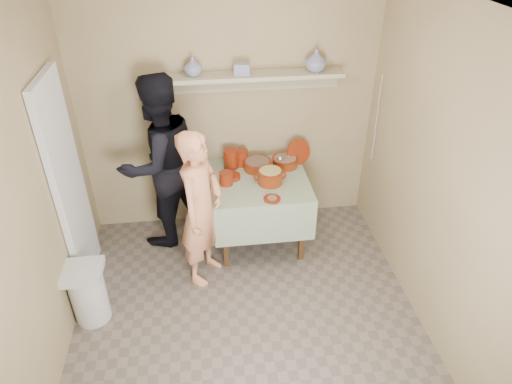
{
  "coord_description": "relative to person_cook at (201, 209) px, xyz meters",
  "views": [
    {
      "loc": [
        -0.28,
        -2.57,
        3.13
      ],
      "look_at": [
        0.15,
        0.75,
        0.95
      ],
      "focal_mm": 32.0,
      "sensor_mm": 36.0,
      "label": 1
    }
  ],
  "objects": [
    {
      "name": "ground",
      "position": [
        0.34,
        -0.81,
        -0.77
      ],
      "size": [
        3.5,
        3.5,
        0.0
      ],
      "primitive_type": "plane",
      "color": "#6C6055",
      "rests_on": "ground"
    },
    {
      "name": "tile_panel",
      "position": [
        -1.12,
        0.14,
        0.23
      ],
      "size": [
        0.06,
        0.7,
        2.0
      ],
      "primitive_type": "cube",
      "color": "silver",
      "rests_on": "ground"
    },
    {
      "name": "plate_stack_a",
      "position": [
        0.33,
        0.73,
        0.09
      ],
      "size": [
        0.15,
        0.15,
        0.2
      ],
      "primitive_type": "cylinder",
      "color": "#661B0B",
      "rests_on": "serving_table"
    },
    {
      "name": "plate_stack_b",
      "position": [
        0.44,
        0.77,
        0.08
      ],
      "size": [
        0.14,
        0.14,
        0.17
      ],
      "primitive_type": "cylinder",
      "color": "#661B0B",
      "rests_on": "serving_table"
    },
    {
      "name": "bowl_stack",
      "position": [
        0.25,
        0.41,
        0.06
      ],
      "size": [
        0.13,
        0.13,
        0.13
      ],
      "primitive_type": "cylinder",
      "color": "#661B0B",
      "rests_on": "serving_table"
    },
    {
      "name": "empty_bowl",
      "position": [
        0.33,
        0.51,
        0.02
      ],
      "size": [
        0.15,
        0.15,
        0.04
      ],
      "primitive_type": "cylinder",
      "color": "#661B0B",
      "rests_on": "serving_table"
    },
    {
      "name": "propped_lid",
      "position": [
        1.04,
        0.75,
        0.11
      ],
      "size": [
        0.29,
        0.19,
        0.25
      ],
      "primitive_type": "cylinder",
      "rotation": [
        1.19,
        0.0,
        0.29
      ],
      "color": "#661B0B",
      "rests_on": "serving_table"
    },
    {
      "name": "vase_right",
      "position": [
        1.17,
        0.8,
        1.06
      ],
      "size": [
        0.25,
        0.25,
        0.21
      ],
      "primitive_type": "imported",
      "rotation": [
        0.0,
        0.0,
        -0.33
      ],
      "color": "navy",
      "rests_on": "wall_shelf"
    },
    {
      "name": "vase_left",
      "position": [
        0.01,
        0.82,
        1.04
      ],
      "size": [
        0.2,
        0.2,
        0.18
      ],
      "primitive_type": "imported",
      "rotation": [
        0.0,
        0.0,
        0.19
      ],
      "color": "navy",
      "rests_on": "wall_shelf"
    },
    {
      "name": "ceramic_box",
      "position": [
        0.47,
        0.8,
        1.01
      ],
      "size": [
        0.16,
        0.13,
        0.11
      ],
      "primitive_type": "cube",
      "rotation": [
        0.0,
        0.0,
        -0.18
      ],
      "color": "navy",
      "rests_on": "wall_shelf"
    },
    {
      "name": "person_cook",
      "position": [
        0.0,
        0.0,
        0.0
      ],
      "size": [
        0.59,
        0.67,
        1.53
      ],
      "primitive_type": "imported",
      "rotation": [
        0.0,
        0.0,
        1.07
      ],
      "color": "#E69063",
      "rests_on": "ground"
    },
    {
      "name": "person_helper",
      "position": [
        -0.38,
        0.65,
        0.14
      ],
      "size": [
        1.12,
        1.08,
        1.82
      ],
      "primitive_type": "imported",
      "rotation": [
        0.0,
        0.0,
        -2.49
      ],
      "color": "black",
      "rests_on": "ground"
    },
    {
      "name": "room_shell",
      "position": [
        0.34,
        -0.81,
        0.84
      ],
      "size": [
        3.04,
        3.54,
        2.62
      ],
      "color": "tan",
      "rests_on": "ground"
    },
    {
      "name": "serving_table",
      "position": [
        0.59,
        0.47,
        -0.13
      ],
      "size": [
        0.97,
        0.97,
        0.76
      ],
      "color": "#4C2D16",
      "rests_on": "ground"
    },
    {
      "name": "cazuela_meat_a",
      "position": [
        0.6,
        0.66,
        0.05
      ],
      "size": [
        0.3,
        0.3,
        0.1
      ],
      "color": "#5E1A04",
      "rests_on": "serving_table"
    },
    {
      "name": "cazuela_meat_b",
      "position": [
        0.89,
        0.68,
        0.05
      ],
      "size": [
        0.28,
        0.28,
        0.1
      ],
      "color": "#5E1A04",
      "rests_on": "serving_table"
    },
    {
      "name": "ladle",
      "position": [
        0.83,
        0.65,
        0.1
      ],
      "size": [
        0.08,
        0.26,
        0.19
      ],
      "color": "silver",
      "rests_on": "cazuela_meat_b"
    },
    {
      "name": "cazuela_rice",
      "position": [
        0.68,
        0.37,
        0.08
      ],
      "size": [
        0.33,
        0.25,
        0.14
      ],
      "color": "#5E1A04",
      "rests_on": "serving_table"
    },
    {
      "name": "front_plate",
      "position": [
        0.66,
        0.08,
        0.0
      ],
      "size": [
        0.16,
        0.16,
        0.03
      ],
      "color": "#661B0B",
      "rests_on": "serving_table"
    },
    {
      "name": "wall_shelf",
      "position": [
        0.54,
        0.84,
        0.91
      ],
      "size": [
        1.8,
        0.25,
        0.21
      ],
      "color": "tan",
      "rests_on": "room_shell"
    },
    {
      "name": "trash_bin",
      "position": [
        -1.01,
        -0.43,
        -0.48
      ],
      "size": [
        0.32,
        0.32,
        0.56
      ],
      "color": "silver",
      "rests_on": "ground"
    },
    {
      "name": "electrical_cord",
      "position": [
        1.81,
        0.67,
        0.48
      ],
      "size": [
        0.01,
        0.05,
        0.9
      ],
      "color": "silver",
      "rests_on": "wall_shelf"
    }
  ]
}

